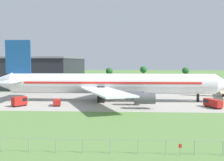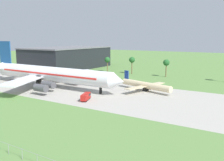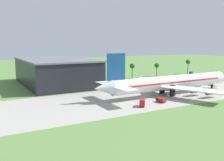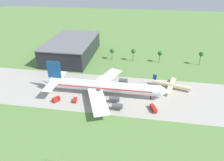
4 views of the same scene
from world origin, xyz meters
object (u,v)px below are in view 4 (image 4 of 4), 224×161
(regional_aircraft, at_px, (171,85))
(terminal_building, at_px, (72,48))
(jet_airliner, at_px, (103,86))
(baggage_tug, at_px, (56,99))
(fuel_truck, at_px, (153,108))
(catering_van, at_px, (75,100))

(regional_aircraft, xyz_separation_m, terminal_building, (-81.22, 42.40, 5.13))
(jet_airliner, xyz_separation_m, regional_aircraft, (42.33, 14.21, -3.33))
(baggage_tug, relative_size, fuel_truck, 0.68)
(catering_van, bearing_deg, baggage_tug, -170.85)
(jet_airliner, height_order, fuel_truck, jet_airliner)
(regional_aircraft, height_order, terminal_building, terminal_building)
(jet_airliner, bearing_deg, baggage_tug, -154.85)
(regional_aircraft, relative_size, fuel_truck, 3.71)
(fuel_truck, relative_size, catering_van, 1.52)
(jet_airliner, xyz_separation_m, terminal_building, (-38.90, 56.61, 1.80))
(terminal_building, bearing_deg, fuel_truck, -44.27)
(fuel_truck, xyz_separation_m, terminal_building, (-69.57, 67.83, 6.30))
(regional_aircraft, distance_m, catering_van, 61.84)
(baggage_tug, distance_m, fuel_truck, 55.89)
(baggage_tug, xyz_separation_m, catering_van, (10.70, 1.72, -0.49))
(terminal_building, bearing_deg, catering_van, -69.93)
(baggage_tug, bearing_deg, fuel_truck, 0.63)
(jet_airliner, relative_size, baggage_tug, 17.70)
(regional_aircraft, xyz_separation_m, baggage_tug, (-67.54, -26.04, -0.96))
(fuel_truck, distance_m, terminal_building, 97.36)
(fuel_truck, bearing_deg, jet_airliner, 159.90)
(jet_airliner, distance_m, fuel_truck, 32.96)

